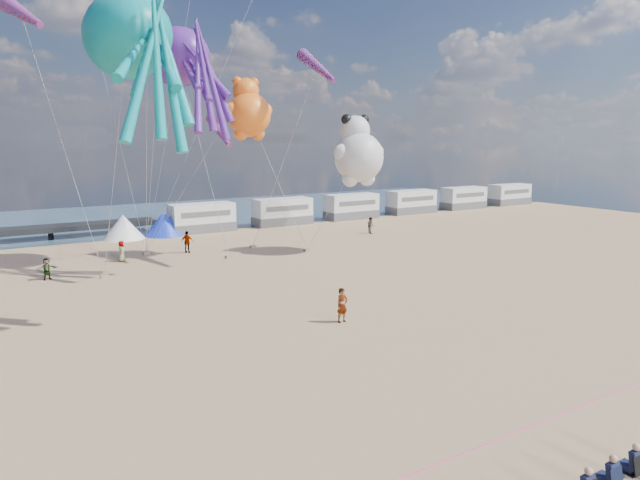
{
  "coord_description": "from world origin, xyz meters",
  "views": [
    {
      "loc": [
        -14.66,
        -16.41,
        9.64
      ],
      "look_at": [
        -0.69,
        6.0,
        4.93
      ],
      "focal_mm": 32.0,
      "sensor_mm": 36.0,
      "label": 1
    }
  ],
  "objects": [
    {
      "name": "windsock_mid",
      "position": [
        8.46,
        21.06,
        14.88
      ],
      "size": [
        1.46,
        5.73,
        5.66
      ],
      "primitive_type": null,
      "rotation": [
        0.0,
        0.0,
        -0.08
      ],
      "color": "red"
    },
    {
      "name": "windsock_right",
      "position": [
        2.56,
        25.95,
        10.19
      ],
      "size": [
        1.12,
        4.54,
        4.5
      ],
      "primitive_type": null,
      "rotation": [
        0.0,
        0.0,
        -0.05
      ],
      "color": "red"
    },
    {
      "name": "sandbag_d",
      "position": [
        6.73,
        29.31,
        0.11
      ],
      "size": [
        0.5,
        0.35,
        0.22
      ],
      "primitive_type": "cube",
      "color": "gray",
      "rests_on": "ground"
    },
    {
      "name": "beachgoer_1",
      "position": [
        20.39,
        29.99,
        0.84
      ],
      "size": [
        0.65,
        0.89,
        1.68
      ],
      "primitive_type": "imported",
      "rotation": [
        0.0,
        0.0,
        1.43
      ],
      "color": "#7F6659",
      "rests_on": "ground"
    },
    {
      "name": "sandbag_c",
      "position": [
        9.97,
        25.24,
        0.11
      ],
      "size": [
        0.5,
        0.35,
        0.22
      ],
      "primitive_type": "cube",
      "color": "gray",
      "rests_on": "ground"
    },
    {
      "name": "motorhome_1",
      "position": [
        15.5,
        40.0,
        1.5
      ],
      "size": [
        6.6,
        2.5,
        3.0
      ],
      "primitive_type": "cube",
      "color": "silver",
      "rests_on": "ground"
    },
    {
      "name": "motorhome_2",
      "position": [
        25.0,
        40.0,
        1.5
      ],
      "size": [
        6.6,
        2.5,
        3.0
      ],
      "primitive_type": "cube",
      "color": "silver",
      "rests_on": "ground"
    },
    {
      "name": "kite_teddy_orange",
      "position": [
        5.19,
        26.2,
        11.51
      ],
      "size": [
        4.46,
        4.22,
        5.95
      ],
      "primitive_type": null,
      "rotation": [
        0.0,
        0.0,
        -0.06
      ],
      "color": "orange"
    },
    {
      "name": "beachgoer_4",
      "position": [
        -10.4,
        26.14,
        0.76
      ],
      "size": [
        0.92,
        0.47,
        1.51
      ],
      "primitive_type": "imported",
      "rotation": [
        0.0,
        0.0,
        0.12
      ],
      "color": "#7F6659",
      "rests_on": "ground"
    },
    {
      "name": "standing_person",
      "position": [
        1.73,
        7.66,
        0.93
      ],
      "size": [
        0.71,
        0.5,
        1.86
      ],
      "primitive_type": "imported",
      "rotation": [
        0.0,
        0.0,
        0.08
      ],
      "color": "tan",
      "rests_on": "ground"
    },
    {
      "name": "spectator_row",
      "position": [
        -0.6,
        -8.59,
        0.65
      ],
      "size": [
        6.1,
        0.9,
        1.3
      ],
      "primitive_type": null,
      "color": "black",
      "rests_on": "ground"
    },
    {
      "name": "kite_panda",
      "position": [
        13.68,
        22.88,
        8.07
      ],
      "size": [
        5.8,
        5.56,
        7.14
      ],
      "primitive_type": null,
      "rotation": [
        0.0,
        0.0,
        -0.17
      ],
      "color": "silver"
    },
    {
      "name": "sandbag_a",
      "position": [
        -6.93,
        24.67,
        0.11
      ],
      "size": [
        0.5,
        0.35,
        0.22
      ],
      "primitive_type": "cube",
      "color": "gray",
      "rests_on": "ground"
    },
    {
      "name": "sandbag_e",
      "position": [
        -2.27,
        31.13,
        0.11
      ],
      "size": [
        0.5,
        0.35,
        0.22
      ],
      "primitive_type": "cube",
      "color": "gray",
      "rests_on": "ground"
    },
    {
      "name": "windsock_left",
      "position": [
        -11.06,
        21.61,
        16.71
      ],
      "size": [
        2.43,
        6.33,
        6.24
      ],
      "primitive_type": null,
      "rotation": [
        0.0,
        0.0,
        0.22
      ],
      "color": "red"
    },
    {
      "name": "motorhome_0",
      "position": [
        6.0,
        40.0,
        1.5
      ],
      "size": [
        6.6,
        2.5,
        3.0
      ],
      "primitive_type": "cube",
      "color": "silver",
      "rests_on": "ground"
    },
    {
      "name": "water",
      "position": [
        0.0,
        55.0,
        0.02
      ],
      "size": [
        120.0,
        120.0,
        0.0
      ],
      "primitive_type": "plane",
      "color": "#37536A",
      "rests_on": "ground"
    },
    {
      "name": "ground",
      "position": [
        0.0,
        0.0,
        0.0
      ],
      "size": [
        120.0,
        120.0,
        0.0
      ],
      "primitive_type": "plane",
      "color": "tan",
      "rests_on": "ground"
    },
    {
      "name": "sandbag_b",
      "position": [
        3.12,
        26.25,
        0.11
      ],
      "size": [
        0.5,
        0.35,
        0.22
      ],
      "primitive_type": "cube",
      "color": "gray",
      "rests_on": "ground"
    },
    {
      "name": "motorhome_4",
      "position": [
        44.0,
        40.0,
        1.5
      ],
      "size": [
        6.6,
        2.5,
        3.0
      ],
      "primitive_type": "cube",
      "color": "silver",
      "rests_on": "ground"
    },
    {
      "name": "motorhome_3",
      "position": [
        34.5,
        40.0,
        1.5
      ],
      "size": [
        6.6,
        2.5,
        3.0
      ],
      "primitive_type": "cube",
      "color": "silver",
      "rests_on": "ground"
    },
    {
      "name": "beachgoer_3",
      "position": [
        1.01,
        30.18,
        0.93
      ],
      "size": [
        1.37,
        1.3,
        1.87
      ],
      "primitive_type": "imported",
      "rotation": [
        0.0,
        0.0,
        2.46
      ],
      "color": "#7F6659",
      "rests_on": "ground"
    },
    {
      "name": "motorhome_5",
      "position": [
        53.5,
        40.0,
        1.5
      ],
      "size": [
        6.6,
        2.5,
        3.0
      ],
      "primitive_type": "cube",
      "color": "silver",
      "rests_on": "ground"
    },
    {
      "name": "kite_octopus_purple",
      "position": [
        -0.31,
        26.59,
        15.59
      ],
      "size": [
        6.69,
        10.15,
        10.71
      ],
      "primitive_type": null,
      "rotation": [
        0.0,
        0.0,
        0.31
      ],
      "color": "#56228C"
    },
    {
      "name": "rope_line",
      "position": [
        0.0,
        -5.0,
        0.02
      ],
      "size": [
        34.0,
        0.03,
        0.03
      ],
      "primitive_type": "cylinder",
      "rotation": [
        0.0,
        1.57,
        0.0
      ],
      "color": "#F2338C",
      "rests_on": "ground"
    },
    {
      "name": "kite_octopus_teal",
      "position": [
        -6.12,
        17.83,
        15.34
      ],
      "size": [
        6.49,
        10.57,
        11.25
      ],
      "primitive_type": null,
      "rotation": [
        0.0,
        0.0,
        -0.25
      ],
      "color": "#0C8E92"
    },
    {
      "name": "tent_white",
      "position": [
        -2.0,
        40.0,
        1.2
      ],
      "size": [
        4.0,
        4.0,
        2.4
      ],
      "primitive_type": "cone",
      "color": "white",
      "rests_on": "ground"
    },
    {
      "name": "tent_blue",
      "position": [
        2.0,
        40.0,
        1.2
      ],
      "size": [
        4.0,
        4.0,
        2.4
      ],
      "primitive_type": "cone",
      "color": "#1933CC",
      "rests_on": "ground"
    },
    {
      "name": "beachgoer_6",
      "position": [
        -4.6,
        29.46,
        0.84
      ],
      "size": [
        0.54,
        0.69,
        1.67
      ],
      "primitive_type": "imported",
      "rotation": [
        0.0,
        0.0,
        1.32
      ],
      "color": "#7F6659",
      "rests_on": "ground"
    }
  ]
}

